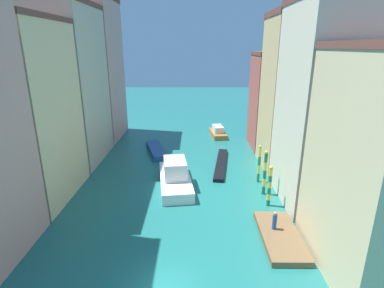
# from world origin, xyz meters

# --- Properties ---
(ground_plane) EXTENTS (154.00, 154.00, 0.00)m
(ground_plane) POSITION_xyz_m (0.00, 24.50, 0.00)
(ground_plane) COLOR #1E6B66
(building_left_1) EXTENTS (7.50, 10.39, 17.67)m
(building_left_1) POSITION_xyz_m (-14.42, 12.74, 8.85)
(building_left_1) COLOR beige
(building_left_1) RESTS_ON ground
(building_left_2) EXTENTS (7.50, 11.16, 20.25)m
(building_left_2) POSITION_xyz_m (-14.42, 23.76, 10.14)
(building_left_2) COLOR #BCB299
(building_left_2) RESTS_ON ground
(building_left_3) EXTENTS (7.50, 10.37, 22.46)m
(building_left_3) POSITION_xyz_m (-14.42, 34.85, 11.25)
(building_left_3) COLOR tan
(building_left_3) RESTS_ON ground
(building_right_1) EXTENTS (7.50, 9.71, 19.35)m
(building_right_1) POSITION_xyz_m (14.42, 12.52, 9.69)
(building_right_1) COLOR beige
(building_right_1) RESTS_ON ground
(building_right_2) EXTENTS (7.50, 8.01, 18.88)m
(building_right_2) POSITION_xyz_m (14.42, 21.43, 9.45)
(building_right_2) COLOR #DBB77A
(building_right_2) RESTS_ON ground
(building_right_3) EXTENTS (7.50, 7.71, 14.26)m
(building_right_3) POSITION_xyz_m (14.42, 29.56, 7.14)
(building_right_3) COLOR #B25147
(building_right_3) RESTS_ON ground
(waterfront_dock) EXTENTS (3.01, 6.87, 0.50)m
(waterfront_dock) POSITION_xyz_m (8.94, 5.39, 0.25)
(waterfront_dock) COLOR brown
(waterfront_dock) RESTS_ON ground
(person_on_dock) EXTENTS (0.36, 0.36, 1.58)m
(person_on_dock) POSITION_xyz_m (8.59, 6.07, 1.24)
(person_on_dock) COLOR #234C93
(person_on_dock) RESTS_ON waterfront_dock
(mooring_pole_0) EXTENTS (0.38, 0.38, 4.19)m
(mooring_pole_0) POSITION_xyz_m (9.23, 10.82, 2.15)
(mooring_pole_0) COLOR #197247
(mooring_pole_0) RESTS_ON ground
(mooring_pole_1) EXTENTS (0.39, 0.39, 4.88)m
(mooring_pole_1) POSITION_xyz_m (9.29, 13.26, 2.50)
(mooring_pole_1) COLOR #197247
(mooring_pole_1) RESTS_ON ground
(mooring_pole_2) EXTENTS (0.34, 0.34, 4.45)m
(mooring_pole_2) POSITION_xyz_m (9.33, 16.30, 2.27)
(mooring_pole_2) COLOR #197247
(mooring_pole_2) RESTS_ON ground
(vaporetto_white) EXTENTS (4.44, 9.41, 3.09)m
(vaporetto_white) POSITION_xyz_m (-0.18, 15.18, 1.09)
(vaporetto_white) COLOR white
(vaporetto_white) RESTS_ON ground
(gondola_black) EXTENTS (2.75, 10.86, 0.45)m
(gondola_black) POSITION_xyz_m (5.47, 21.28, 0.22)
(gondola_black) COLOR black
(gondola_black) RESTS_ON ground
(motorboat_0) EXTENTS (4.06, 7.98, 0.76)m
(motorboat_0) POSITION_xyz_m (-3.69, 26.36, 0.38)
(motorboat_0) COLOR #234C93
(motorboat_0) RESTS_ON ground
(motorboat_1) EXTENTS (2.99, 5.99, 1.80)m
(motorboat_1) POSITION_xyz_m (6.05, 35.14, 0.68)
(motorboat_1) COLOR olive
(motorboat_1) RESTS_ON ground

